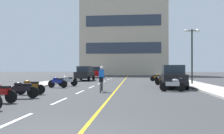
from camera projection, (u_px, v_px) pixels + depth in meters
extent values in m
plane|color=#38383A|center=(121.00, 82.00, 25.22)|extent=(140.00, 140.00, 0.00)
cube|color=#B7B2A8|center=(67.00, 80.00, 28.92)|extent=(2.40, 72.00, 0.12)
cube|color=#B7B2A8|center=(179.00, 80.00, 27.49)|extent=(2.40, 72.00, 0.12)
cube|color=silver|center=(14.00, 121.00, 6.52)|extent=(0.14, 2.20, 0.01)
cube|color=silver|center=(60.00, 101.00, 10.50)|extent=(0.14, 2.20, 0.01)
cube|color=silver|center=(80.00, 92.00, 14.48)|extent=(0.14, 2.20, 0.01)
cube|color=silver|center=(92.00, 87.00, 18.46)|extent=(0.14, 2.20, 0.01)
cube|color=silver|center=(99.00, 84.00, 22.44)|extent=(0.14, 2.20, 0.01)
cube|color=silver|center=(104.00, 81.00, 26.42)|extent=(0.14, 2.20, 0.01)
cube|color=silver|center=(108.00, 80.00, 30.40)|extent=(0.14, 2.20, 0.01)
cube|color=silver|center=(111.00, 78.00, 34.38)|extent=(0.14, 2.20, 0.01)
cube|color=silver|center=(114.00, 77.00, 38.36)|extent=(0.14, 2.20, 0.01)
cube|color=silver|center=(116.00, 76.00, 42.34)|extent=(0.14, 2.20, 0.01)
cube|color=silver|center=(117.00, 76.00, 46.32)|extent=(0.14, 2.20, 0.01)
cube|color=silver|center=(118.00, 75.00, 50.30)|extent=(0.14, 2.20, 0.01)
cube|color=gold|center=(124.00, 80.00, 28.18)|extent=(0.12, 66.00, 0.01)
cube|color=#BCAD93|center=(124.00, 32.00, 52.56)|extent=(20.06, 6.65, 20.46)
cube|color=#2D3847|center=(123.00, 48.00, 49.18)|extent=(16.85, 0.10, 2.46)
cube|color=#2D3847|center=(123.00, 21.00, 49.21)|extent=(16.85, 0.10, 2.46)
cylinder|color=black|center=(192.00, 56.00, 20.77)|extent=(0.14, 0.14, 5.14)
cylinder|color=black|center=(192.00, 31.00, 20.78)|extent=(1.10, 0.08, 0.08)
sphere|color=white|center=(186.00, 31.00, 20.84)|extent=(0.36, 0.36, 0.36)
sphere|color=white|center=(198.00, 31.00, 20.73)|extent=(0.36, 0.36, 0.36)
cylinder|color=black|center=(161.00, 83.00, 19.12)|extent=(0.26, 0.65, 0.64)
cylinder|color=black|center=(182.00, 83.00, 18.83)|extent=(0.26, 0.65, 0.64)
cylinder|color=black|center=(163.00, 85.00, 16.36)|extent=(0.26, 0.65, 0.64)
cylinder|color=black|center=(187.00, 85.00, 16.07)|extent=(0.26, 0.65, 0.64)
cube|color=black|center=(173.00, 79.00, 17.60)|extent=(1.99, 4.31, 0.80)
cube|color=#1E2833|center=(173.00, 69.00, 17.60)|extent=(1.71, 2.30, 0.70)
cylinder|color=black|center=(81.00, 78.00, 29.61)|extent=(0.24, 0.65, 0.64)
cylinder|color=black|center=(94.00, 78.00, 29.40)|extent=(0.24, 0.65, 0.64)
cylinder|color=black|center=(75.00, 78.00, 26.83)|extent=(0.24, 0.65, 0.64)
cylinder|color=black|center=(89.00, 79.00, 26.62)|extent=(0.24, 0.65, 0.64)
cube|color=black|center=(85.00, 75.00, 28.12)|extent=(1.81, 4.24, 0.80)
cube|color=#1E2833|center=(85.00, 69.00, 28.12)|extent=(1.62, 2.24, 0.70)
cylinder|color=black|center=(93.00, 75.00, 38.32)|extent=(0.25, 0.65, 0.64)
cylinder|color=black|center=(103.00, 75.00, 38.24)|extent=(0.25, 0.65, 0.64)
cylinder|color=black|center=(91.00, 76.00, 35.52)|extent=(0.25, 0.65, 0.64)
cylinder|color=black|center=(101.00, 76.00, 35.44)|extent=(0.25, 0.65, 0.64)
cube|color=maroon|center=(97.00, 73.00, 36.88)|extent=(1.92, 4.28, 0.80)
cube|color=#1E2833|center=(97.00, 69.00, 36.89)|extent=(1.67, 2.28, 0.70)
cylinder|color=black|center=(11.00, 96.00, 9.86)|extent=(0.61, 0.20, 0.60)
cube|color=maroon|center=(1.00, 91.00, 10.01)|extent=(0.93, 0.43, 0.28)
cube|color=black|center=(5.00, 87.00, 9.95)|extent=(0.47, 0.31, 0.10)
cylinder|color=black|center=(11.00, 93.00, 11.36)|extent=(0.61, 0.23, 0.60)
cylinder|color=black|center=(33.00, 92.00, 11.49)|extent=(0.61, 0.23, 0.60)
cube|color=black|center=(22.00, 88.00, 11.43)|extent=(0.94, 0.47, 0.28)
ellipsoid|color=black|center=(18.00, 84.00, 11.40)|extent=(0.48, 0.33, 0.22)
cube|color=black|center=(27.00, 84.00, 11.46)|extent=(0.48, 0.33, 0.10)
cylinder|color=silver|center=(11.00, 81.00, 11.36)|extent=(0.16, 0.59, 0.03)
cylinder|color=black|center=(21.00, 90.00, 13.00)|extent=(0.61, 0.22, 0.60)
cylinder|color=black|center=(40.00, 89.00, 13.11)|extent=(0.61, 0.22, 0.60)
cube|color=brown|center=(31.00, 86.00, 13.06)|extent=(0.94, 0.45, 0.28)
ellipsoid|color=brown|center=(27.00, 82.00, 13.04)|extent=(0.48, 0.32, 0.22)
cube|color=black|center=(35.00, 82.00, 13.08)|extent=(0.48, 0.32, 0.10)
cylinder|color=silver|center=(21.00, 80.00, 13.00)|extent=(0.15, 0.59, 0.03)
cylinder|color=black|center=(181.00, 87.00, 14.73)|extent=(0.60, 0.12, 0.60)
cylinder|color=black|center=(164.00, 87.00, 14.88)|extent=(0.60, 0.12, 0.60)
cube|color=#B2B2B7|center=(172.00, 84.00, 14.81)|extent=(0.91, 0.31, 0.28)
ellipsoid|color=#B2B2B7|center=(175.00, 81.00, 14.78)|extent=(0.45, 0.26, 0.22)
cube|color=black|center=(169.00, 81.00, 14.84)|extent=(0.45, 0.26, 0.10)
cylinder|color=silver|center=(181.00, 78.00, 14.73)|extent=(0.05, 0.60, 0.03)
cylinder|color=black|center=(51.00, 84.00, 17.86)|extent=(0.61, 0.19, 0.60)
cylinder|color=black|center=(64.00, 84.00, 17.58)|extent=(0.61, 0.19, 0.60)
cube|color=navy|center=(58.00, 81.00, 17.72)|extent=(0.93, 0.42, 0.28)
ellipsoid|color=navy|center=(55.00, 78.00, 17.77)|extent=(0.47, 0.31, 0.22)
cube|color=black|center=(60.00, 79.00, 17.66)|extent=(0.47, 0.31, 0.10)
cylinder|color=silver|center=(51.00, 76.00, 17.86)|extent=(0.12, 0.60, 0.03)
cylinder|color=black|center=(61.00, 83.00, 19.19)|extent=(0.60, 0.27, 0.60)
cylinder|color=black|center=(74.00, 83.00, 19.39)|extent=(0.60, 0.27, 0.60)
cube|color=#B2B2B7|center=(68.00, 80.00, 19.29)|extent=(0.94, 0.52, 0.28)
ellipsoid|color=#B2B2B7|center=(65.00, 78.00, 19.26)|extent=(0.49, 0.35, 0.22)
cube|color=black|center=(71.00, 78.00, 19.34)|extent=(0.49, 0.35, 0.10)
cylinder|color=silver|center=(61.00, 76.00, 19.19)|extent=(0.20, 0.58, 0.03)
cylinder|color=black|center=(170.00, 82.00, 20.17)|extent=(0.61, 0.24, 0.60)
cylinder|color=black|center=(158.00, 82.00, 20.55)|extent=(0.61, 0.24, 0.60)
cube|color=brown|center=(164.00, 80.00, 20.36)|extent=(0.94, 0.49, 0.28)
ellipsoid|color=brown|center=(166.00, 77.00, 20.29)|extent=(0.49, 0.34, 0.22)
cube|color=black|center=(161.00, 77.00, 20.45)|extent=(0.49, 0.34, 0.10)
cylinder|color=silver|center=(170.00, 76.00, 20.18)|extent=(0.18, 0.59, 0.03)
cylinder|color=black|center=(170.00, 81.00, 22.08)|extent=(0.60, 0.28, 0.60)
cylinder|color=black|center=(160.00, 81.00, 21.84)|extent=(0.60, 0.28, 0.60)
cube|color=navy|center=(165.00, 79.00, 21.96)|extent=(0.94, 0.55, 0.28)
ellipsoid|color=navy|center=(167.00, 77.00, 22.00)|extent=(0.49, 0.37, 0.22)
cube|color=black|center=(163.00, 77.00, 21.91)|extent=(0.49, 0.37, 0.10)
cylinder|color=silver|center=(170.00, 75.00, 22.08)|extent=(0.22, 0.58, 0.03)
cylinder|color=black|center=(167.00, 79.00, 24.74)|extent=(0.60, 0.13, 0.60)
cylinder|color=black|center=(157.00, 79.00, 24.91)|extent=(0.60, 0.13, 0.60)
cube|color=#B2B2B7|center=(162.00, 78.00, 24.83)|extent=(0.91, 0.33, 0.28)
ellipsoid|color=#B2B2B7|center=(164.00, 76.00, 24.80)|extent=(0.45, 0.26, 0.22)
cube|color=black|center=(160.00, 76.00, 24.87)|extent=(0.45, 0.26, 0.10)
cylinder|color=silver|center=(167.00, 74.00, 24.75)|extent=(0.06, 0.60, 0.03)
cylinder|color=black|center=(161.00, 79.00, 26.90)|extent=(0.60, 0.29, 0.60)
cylinder|color=black|center=(153.00, 79.00, 26.65)|extent=(0.60, 0.29, 0.60)
cube|color=brown|center=(157.00, 77.00, 26.77)|extent=(0.94, 0.56, 0.28)
ellipsoid|color=brown|center=(158.00, 75.00, 26.82)|extent=(0.49, 0.37, 0.22)
cube|color=black|center=(155.00, 75.00, 26.72)|extent=(0.49, 0.37, 0.10)
cylinder|color=silver|center=(161.00, 74.00, 26.90)|extent=(0.22, 0.58, 0.03)
torus|color=black|center=(102.00, 86.00, 15.19)|extent=(0.08, 0.72, 0.72)
torus|color=black|center=(101.00, 87.00, 14.15)|extent=(0.08, 0.72, 0.72)
cylinder|color=blue|center=(101.00, 82.00, 14.65)|extent=(0.09, 0.95, 0.04)
cube|color=black|center=(101.00, 79.00, 14.50)|extent=(0.11, 0.20, 0.06)
cylinder|color=blue|center=(102.00, 78.00, 15.10)|extent=(0.42, 0.05, 0.03)
cube|color=black|center=(101.00, 80.00, 14.55)|extent=(0.26, 0.37, 0.28)
cube|color=blue|center=(101.00, 74.00, 14.70)|extent=(0.34, 0.47, 0.61)
sphere|color=tan|center=(102.00, 69.00, 14.83)|extent=(0.20, 0.20, 0.20)
ellipsoid|color=white|center=(102.00, 68.00, 14.83)|extent=(0.24, 0.26, 0.16)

